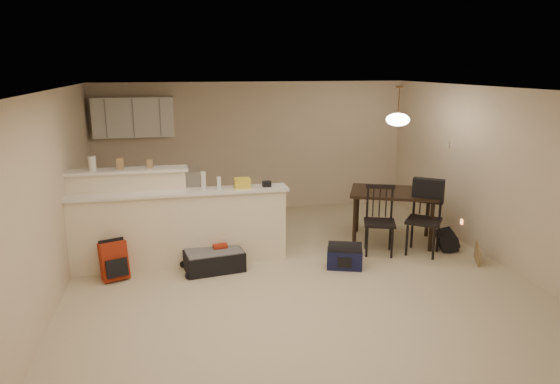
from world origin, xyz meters
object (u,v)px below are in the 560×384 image
object	(u,v)px
dining_table	(393,197)
red_backpack	(114,261)
pendant_lamp	(398,119)
suitcase	(214,260)
dining_chair_near	(380,221)
black_daypack	(446,240)
navy_duffel	(344,259)
dining_chair_far	(424,219)

from	to	relation	value
dining_table	red_backpack	world-z (taller)	dining_table
pendant_lamp	suitcase	xyz separation A→B (m)	(-2.94, -0.57, -1.85)
dining_chair_near	red_backpack	bearing A→B (deg)	-158.50
dining_table	suitcase	xyz separation A→B (m)	(-2.94, -0.57, -0.60)
pendant_lamp	suitcase	distance (m)	3.52
dining_table	black_daypack	xyz separation A→B (m)	(0.66, -0.57, -0.59)
navy_duffel	black_daypack	distance (m)	1.83
pendant_lamp	navy_duffel	size ratio (longest dim) A/B	1.26
red_backpack	black_daypack	world-z (taller)	red_backpack
dining_table	navy_duffel	world-z (taller)	dining_table
dining_table	dining_chair_far	world-z (taller)	dining_chair_far
suitcase	navy_duffel	distance (m)	1.84
dining_table	black_daypack	size ratio (longest dim) A/B	4.64
pendant_lamp	black_daypack	distance (m)	2.03
pendant_lamp	dining_chair_near	size ratio (longest dim) A/B	0.60
pendant_lamp	dining_chair_far	distance (m)	1.58
dining_chair_far	navy_duffel	bearing A→B (deg)	-129.96
dining_table	red_backpack	xyz separation A→B (m)	(-4.27, -0.60, -0.48)
dining_table	navy_duffel	size ratio (longest dim) A/B	3.25
navy_duffel	pendant_lamp	bearing A→B (deg)	57.94
navy_duffel	dining_chair_near	bearing A→B (deg)	50.63
red_backpack	navy_duffel	distance (m)	3.16
pendant_lamp	navy_duffel	xyz separation A→B (m)	(-1.13, -0.91, -1.86)
suitcase	black_daypack	xyz separation A→B (m)	(3.60, 0.00, 0.02)
dining_table	navy_duffel	distance (m)	1.57
pendant_lamp	dining_chair_near	bearing A→B (deg)	-131.90
navy_duffel	red_backpack	bearing A→B (deg)	-166.69
pendant_lamp	red_backpack	bearing A→B (deg)	-172.07
pendant_lamp	dining_chair_near	xyz separation A→B (m)	(-0.43, -0.48, -1.47)
dining_chair_near	dining_chair_far	xyz separation A→B (m)	(0.64, -0.15, 0.03)
dining_chair_near	pendant_lamp	bearing A→B (deg)	67.93
suitcase	navy_duffel	size ratio (longest dim) A/B	1.63
pendant_lamp	red_backpack	size ratio (longest dim) A/B	1.21
dining_table	suitcase	world-z (taller)	dining_table
dining_chair_far	suitcase	size ratio (longest dim) A/B	1.39
navy_duffel	suitcase	bearing A→B (deg)	-171.69
red_backpack	suitcase	bearing A→B (deg)	-18.11
dining_table	dining_chair_near	bearing A→B (deg)	-107.84
suitcase	black_daypack	bearing A→B (deg)	-8.07
dining_chair_near	dining_chair_far	distance (m)	0.66
dining_table	suitcase	bearing A→B (deg)	-145.02
black_daypack	red_backpack	bearing A→B (deg)	107.26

